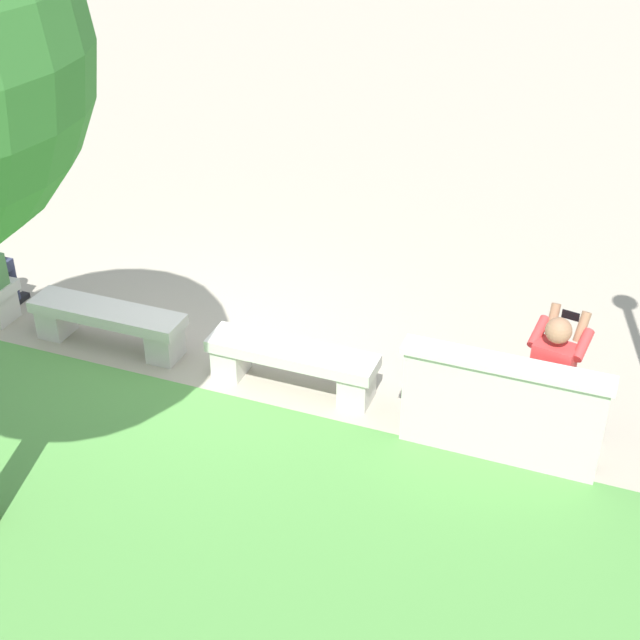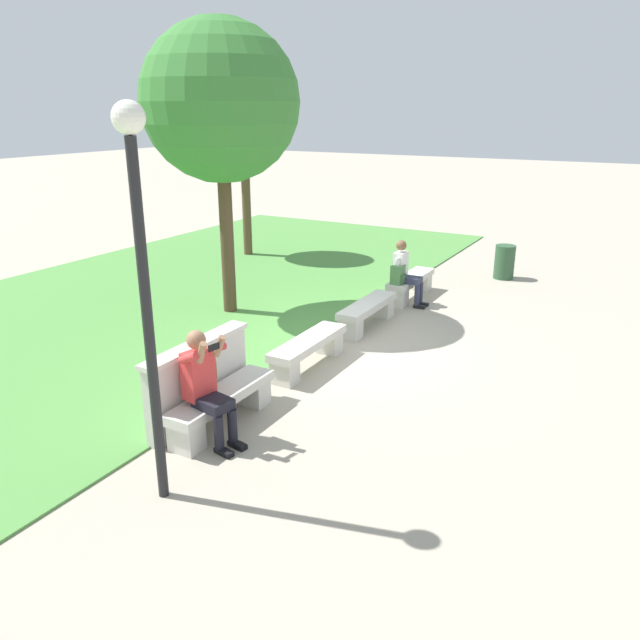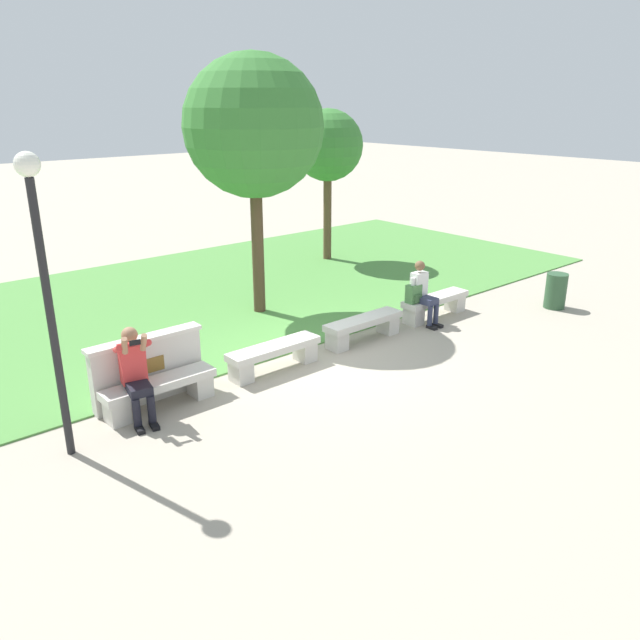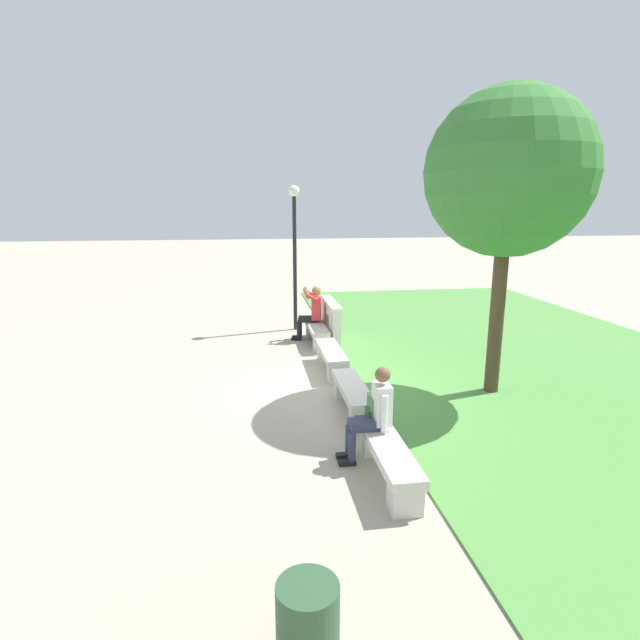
{
  "view_description": "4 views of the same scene",
  "coord_description": "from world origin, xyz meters",
  "px_view_note": "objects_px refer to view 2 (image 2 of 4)",
  "views": [
    {
      "loc": [
        -3.8,
        6.46,
        5.07
      ],
      "look_at": [
        -1.27,
        -0.1,
        0.75
      ],
      "focal_mm": 50.0,
      "sensor_mm": 36.0,
      "label": 1
    },
    {
      "loc": [
        -8.37,
        -4.31,
        3.65
      ],
      "look_at": [
        -1.13,
        -0.26,
        0.81
      ],
      "focal_mm": 35.0,
      "sensor_mm": 36.0,
      "label": 2
    },
    {
      "loc": [
        -6.59,
        -7.64,
        4.24
      ],
      "look_at": [
        -0.41,
        -0.44,
        0.86
      ],
      "focal_mm": 35.0,
      "sensor_mm": 36.0,
      "label": 3
    },
    {
      "loc": [
        8.33,
        -1.61,
        3.25
      ],
      "look_at": [
        -1.2,
        -0.2,
        1.0
      ],
      "focal_mm": 28.0,
      "sensor_mm": 36.0,
      "label": 4
    }
  ],
  "objects_px": {
    "tree_left_background": "(220,103)",
    "bench_main": "(222,403)",
    "tree_behind_wall": "(244,133)",
    "bench_near": "(308,349)",
    "bench_mid": "(367,311)",
    "bench_far": "(411,284)",
    "lamp_post": "(141,254)",
    "trash_bin": "(504,262)",
    "person_photographer": "(206,382)",
    "person_distant": "(405,271)",
    "backpack": "(398,275)"
  },
  "relations": [
    {
      "from": "tree_behind_wall",
      "to": "trash_bin",
      "type": "height_order",
      "value": "tree_behind_wall"
    },
    {
      "from": "tree_left_background",
      "to": "trash_bin",
      "type": "height_order",
      "value": "tree_left_background"
    },
    {
      "from": "bench_mid",
      "to": "backpack",
      "type": "relative_size",
      "value": 3.9
    },
    {
      "from": "bench_mid",
      "to": "person_photographer",
      "type": "relative_size",
      "value": 1.26
    },
    {
      "from": "tree_behind_wall",
      "to": "trash_bin",
      "type": "xyz_separation_m",
      "value": [
        0.89,
        -6.37,
        -2.67
      ]
    },
    {
      "from": "person_distant",
      "to": "tree_left_background",
      "type": "distance_m",
      "value": 4.53
    },
    {
      "from": "lamp_post",
      "to": "bench_near",
      "type": "bearing_deg",
      "value": 6.05
    },
    {
      "from": "person_distant",
      "to": "lamp_post",
      "type": "relative_size",
      "value": 0.34
    },
    {
      "from": "bench_mid",
      "to": "tree_behind_wall",
      "type": "relative_size",
      "value": 0.42
    },
    {
      "from": "tree_left_background",
      "to": "lamp_post",
      "type": "bearing_deg",
      "value": -149.45
    },
    {
      "from": "lamp_post",
      "to": "person_distant",
      "type": "bearing_deg",
      "value": 2.45
    },
    {
      "from": "bench_far",
      "to": "lamp_post",
      "type": "xyz_separation_m",
      "value": [
        -7.57,
        -0.37,
        2.15
      ]
    },
    {
      "from": "bench_main",
      "to": "bench_mid",
      "type": "xyz_separation_m",
      "value": [
        4.09,
        0.0,
        0.0
      ]
    },
    {
      "from": "bench_main",
      "to": "lamp_post",
      "type": "relative_size",
      "value": 0.45
    },
    {
      "from": "bench_far",
      "to": "tree_behind_wall",
      "type": "distance_m",
      "value": 5.99
    },
    {
      "from": "tree_behind_wall",
      "to": "bench_main",
      "type": "bearing_deg",
      "value": -146.43
    },
    {
      "from": "person_photographer",
      "to": "tree_behind_wall",
      "type": "xyz_separation_m",
      "value": [
        8.04,
        5.17,
        2.31
      ]
    },
    {
      "from": "person_photographer",
      "to": "lamp_post",
      "type": "height_order",
      "value": "lamp_post"
    },
    {
      "from": "trash_bin",
      "to": "person_photographer",
      "type": "bearing_deg",
      "value": 172.36
    },
    {
      "from": "bench_far",
      "to": "tree_left_background",
      "type": "distance_m",
      "value": 4.99
    },
    {
      "from": "person_photographer",
      "to": "tree_left_background",
      "type": "relative_size",
      "value": 0.26
    },
    {
      "from": "bench_near",
      "to": "person_photographer",
      "type": "distance_m",
      "value": 2.45
    },
    {
      "from": "bench_near",
      "to": "person_distant",
      "type": "bearing_deg",
      "value": -1.06
    },
    {
      "from": "tree_left_background",
      "to": "bench_main",
      "type": "bearing_deg",
      "value": -144.14
    },
    {
      "from": "backpack",
      "to": "bench_main",
      "type": "bearing_deg",
      "value": -179.89
    },
    {
      "from": "bench_main",
      "to": "person_photographer",
      "type": "height_order",
      "value": "person_photographer"
    },
    {
      "from": "bench_near",
      "to": "bench_mid",
      "type": "bearing_deg",
      "value": 0.0
    },
    {
      "from": "backpack",
      "to": "tree_left_background",
      "type": "bearing_deg",
      "value": 125.71
    },
    {
      "from": "bench_far",
      "to": "person_photographer",
      "type": "xyz_separation_m",
      "value": [
        -6.5,
        -0.08,
        0.44
      ]
    },
    {
      "from": "backpack",
      "to": "tree_behind_wall",
      "type": "relative_size",
      "value": 0.11
    },
    {
      "from": "person_distant",
      "to": "tree_left_background",
      "type": "height_order",
      "value": "tree_left_background"
    },
    {
      "from": "bench_mid",
      "to": "bench_far",
      "type": "height_order",
      "value": "same"
    },
    {
      "from": "bench_far",
      "to": "tree_behind_wall",
      "type": "height_order",
      "value": "tree_behind_wall"
    },
    {
      "from": "bench_far",
      "to": "person_photographer",
      "type": "bearing_deg",
      "value": -179.33
    },
    {
      "from": "bench_near",
      "to": "person_distant",
      "type": "height_order",
      "value": "person_distant"
    },
    {
      "from": "person_photographer",
      "to": "backpack",
      "type": "distance_m",
      "value": 5.84
    },
    {
      "from": "person_photographer",
      "to": "person_distant",
      "type": "height_order",
      "value": "person_photographer"
    },
    {
      "from": "lamp_post",
      "to": "person_photographer",
      "type": "bearing_deg",
      "value": 15.31
    },
    {
      "from": "bench_mid",
      "to": "bench_main",
      "type": "bearing_deg",
      "value": 180.0
    },
    {
      "from": "bench_far",
      "to": "tree_behind_wall",
      "type": "relative_size",
      "value": 0.42
    },
    {
      "from": "backpack",
      "to": "bench_mid",
      "type": "bearing_deg",
      "value": -179.57
    },
    {
      "from": "bench_mid",
      "to": "bench_near",
      "type": "bearing_deg",
      "value": 180.0
    },
    {
      "from": "bench_near",
      "to": "trash_bin",
      "type": "xyz_separation_m",
      "value": [
        6.52,
        -1.27,
        0.08
      ]
    },
    {
      "from": "bench_far",
      "to": "person_distant",
      "type": "relative_size",
      "value": 1.32
    },
    {
      "from": "bench_near",
      "to": "person_distant",
      "type": "distance_m",
      "value": 3.61
    },
    {
      "from": "bench_far",
      "to": "person_distant",
      "type": "bearing_deg",
      "value": -172.41
    },
    {
      "from": "tree_behind_wall",
      "to": "tree_left_background",
      "type": "bearing_deg",
      "value": -148.56
    },
    {
      "from": "tree_left_background",
      "to": "lamp_post",
      "type": "relative_size",
      "value": 1.37
    },
    {
      "from": "tree_behind_wall",
      "to": "person_photographer",
      "type": "bearing_deg",
      "value": -147.26
    },
    {
      "from": "bench_main",
      "to": "bench_near",
      "type": "height_order",
      "value": "same"
    }
  ]
}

